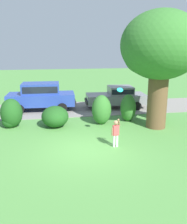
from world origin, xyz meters
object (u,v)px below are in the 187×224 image
Objects in this scene: oak_tree_large at (160,50)px; parked_sedan at (117,96)px; parked_suv at (41,95)px; frisbee at (120,90)px; child_thrower at (116,131)px.

parked_sedan is at bearing 101.59° from oak_tree_large.
parked_suv is (-6.31, 4.74, -3.08)m from oak_tree_large.
parked_sedan is at bearing -1.31° from parked_suv.
frisbee is (3.75, -6.38, 1.33)m from parked_suv.
frisbee reaches higher than parked_suv.
parked_suv is 3.70× the size of child_thrower.
oak_tree_large is 4.77× the size of child_thrower.
parked_suv is at bearing 115.30° from child_thrower.
oak_tree_large reaches higher than frisbee.
oak_tree_large is 1.29× the size of parked_suv.
parked_suv is 7.93m from child_thrower.
oak_tree_large is 21.42× the size of frisbee.
oak_tree_large is 3.51m from frisbee.
child_thrower is at bearing -140.42° from oak_tree_large.
parked_sedan is at bearing 75.51° from frisbee.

